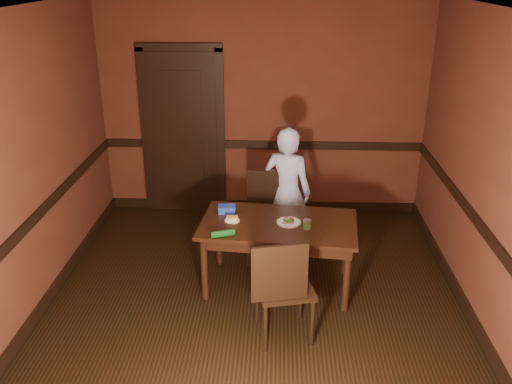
# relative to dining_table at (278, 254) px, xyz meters

# --- Properties ---
(floor) EXTENTS (4.00, 4.50, 0.01)m
(floor) POSITION_rel_dining_table_xyz_m (-0.22, -0.42, -0.35)
(floor) COLOR black
(floor) RESTS_ON ground
(ceiling) EXTENTS (4.00, 4.50, 0.01)m
(ceiling) POSITION_rel_dining_table_xyz_m (-0.22, -0.42, 2.35)
(ceiling) COLOR white
(ceiling) RESTS_ON ground
(wall_back) EXTENTS (4.00, 0.02, 2.70)m
(wall_back) POSITION_rel_dining_table_xyz_m (-0.22, 1.83, 1.00)
(wall_back) COLOR #5C2B1B
(wall_back) RESTS_ON ground
(wall_front) EXTENTS (4.00, 0.02, 2.70)m
(wall_front) POSITION_rel_dining_table_xyz_m (-0.22, -2.67, 1.00)
(wall_front) COLOR #5C2B1B
(wall_front) RESTS_ON ground
(wall_left) EXTENTS (0.02, 4.50, 2.70)m
(wall_left) POSITION_rel_dining_table_xyz_m (-2.22, -0.42, 1.00)
(wall_left) COLOR #5C2B1B
(wall_left) RESTS_ON ground
(wall_right) EXTENTS (0.02, 4.50, 2.70)m
(wall_right) POSITION_rel_dining_table_xyz_m (1.78, -0.42, 1.00)
(wall_right) COLOR #5C2B1B
(wall_right) RESTS_ON ground
(dado_back) EXTENTS (4.00, 0.03, 0.10)m
(dado_back) POSITION_rel_dining_table_xyz_m (-0.22, 1.82, 0.55)
(dado_back) COLOR black
(dado_back) RESTS_ON ground
(dado_left) EXTENTS (0.03, 4.50, 0.10)m
(dado_left) POSITION_rel_dining_table_xyz_m (-2.20, -0.42, 0.55)
(dado_left) COLOR black
(dado_left) RESTS_ON ground
(dado_right) EXTENTS (0.03, 4.50, 0.10)m
(dado_right) POSITION_rel_dining_table_xyz_m (1.77, -0.42, 0.55)
(dado_right) COLOR black
(dado_right) RESTS_ON ground
(baseboard_back) EXTENTS (4.00, 0.03, 0.12)m
(baseboard_back) POSITION_rel_dining_table_xyz_m (-0.22, 1.82, -0.29)
(baseboard_back) COLOR black
(baseboard_back) RESTS_ON ground
(baseboard_left) EXTENTS (0.03, 4.50, 0.12)m
(baseboard_left) POSITION_rel_dining_table_xyz_m (-2.20, -0.42, -0.29)
(baseboard_left) COLOR black
(baseboard_left) RESTS_ON ground
(baseboard_right) EXTENTS (0.03, 4.50, 0.12)m
(baseboard_right) POSITION_rel_dining_table_xyz_m (1.77, -0.42, -0.29)
(baseboard_right) COLOR black
(baseboard_right) RESTS_ON ground
(door) EXTENTS (1.05, 0.07, 2.20)m
(door) POSITION_rel_dining_table_xyz_m (-1.22, 1.80, 0.74)
(door) COLOR black
(door) RESTS_ON ground
(dining_table) EXTENTS (1.58, 0.99, 0.70)m
(dining_table) POSITION_rel_dining_table_xyz_m (0.00, 0.00, 0.00)
(dining_table) COLOR black
(dining_table) RESTS_ON floor
(chair_far) EXTENTS (0.52, 0.52, 0.96)m
(chair_far) POSITION_rel_dining_table_xyz_m (-0.09, 0.52, 0.13)
(chair_far) COLOR black
(chair_far) RESTS_ON floor
(chair_near) EXTENTS (0.55, 0.55, 0.99)m
(chair_near) POSITION_rel_dining_table_xyz_m (0.06, -0.78, 0.14)
(chair_near) COLOR black
(chair_near) RESTS_ON floor
(person) EXTENTS (0.61, 0.50, 1.45)m
(person) POSITION_rel_dining_table_xyz_m (0.09, 0.71, 0.37)
(person) COLOR silver
(person) RESTS_ON floor
(sandwich_plate) EXTENTS (0.23, 0.23, 0.06)m
(sandwich_plate) POSITION_rel_dining_table_xyz_m (0.10, -0.01, 0.37)
(sandwich_plate) COLOR white
(sandwich_plate) RESTS_ON dining_table
(sauce_jar) EXTENTS (0.08, 0.08, 0.09)m
(sauce_jar) POSITION_rel_dining_table_xyz_m (0.27, -0.12, 0.40)
(sauce_jar) COLOR #5D9543
(sauce_jar) RESTS_ON dining_table
(cheese_saucer) EXTENTS (0.15, 0.15, 0.05)m
(cheese_saucer) POSITION_rel_dining_table_xyz_m (-0.45, 0.02, 0.37)
(cheese_saucer) COLOR white
(cheese_saucer) RESTS_ON dining_table
(food_tub) EXTENTS (0.18, 0.13, 0.07)m
(food_tub) POSITION_rel_dining_table_xyz_m (-0.52, 0.21, 0.39)
(food_tub) COLOR blue
(food_tub) RESTS_ON dining_table
(wrapped_veg) EXTENTS (0.23, 0.13, 0.06)m
(wrapped_veg) POSITION_rel_dining_table_xyz_m (-0.51, -0.31, 0.38)
(wrapped_veg) COLOR #14551A
(wrapped_veg) RESTS_ON dining_table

